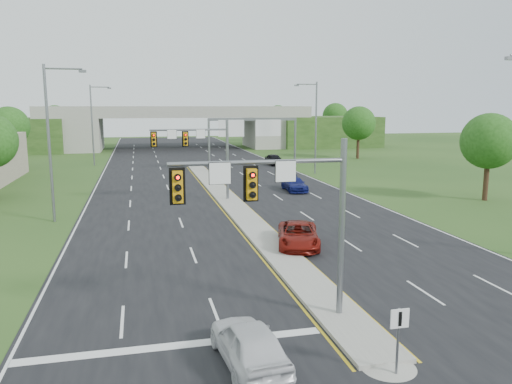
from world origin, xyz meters
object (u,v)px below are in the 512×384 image
at_px(signal_mast_far, 201,147).
at_px(car_white, 249,343).
at_px(car_far_c, 274,159).
at_px(car_far_a, 298,235).
at_px(signal_mast_near, 286,202).
at_px(overpass, 177,130).
at_px(car_far_b, 294,184).
at_px(keep_right_sign, 399,330).
at_px(sign_gantry, 252,129).

height_order(signal_mast_far, car_white, signal_mast_far).
bearing_deg(car_far_c, car_far_a, -105.74).
height_order(signal_mast_near, car_far_a, signal_mast_near).
bearing_deg(overpass, car_far_b, -82.05).
xyz_separation_m(keep_right_sign, car_far_b, (7.20, 33.00, -0.83)).
distance_m(keep_right_sign, car_far_b, 33.79).
bearing_deg(keep_right_sign, signal_mast_far, 94.39).
relative_size(signal_mast_near, overpass, 0.09).
height_order(keep_right_sign, car_far_a, keep_right_sign).
bearing_deg(signal_mast_near, keep_right_sign, -63.06).
bearing_deg(car_far_c, signal_mast_far, -120.47).
distance_m(sign_gantry, overpass, 35.75).
bearing_deg(car_far_c, keep_right_sign, -103.83).
xyz_separation_m(signal_mast_far, car_far_b, (9.46, 3.55, -4.04)).
relative_size(car_far_b, car_far_c, 1.02).
bearing_deg(car_white, car_far_c, -111.76).
bearing_deg(car_far_b, car_far_c, 82.34).
bearing_deg(sign_gantry, signal_mast_far, -114.11).
xyz_separation_m(signal_mast_far, sign_gantry, (8.95, 19.99, 0.51)).
bearing_deg(sign_gantry, car_far_c, 48.34).
distance_m(car_far_a, car_far_b, 19.54).
bearing_deg(overpass, signal_mast_near, -91.62).
bearing_deg(car_far_b, signal_mast_far, -156.97).
xyz_separation_m(signal_mast_far, overpass, (2.26, 55.07, -1.17)).
height_order(signal_mast_far, overpass, overpass).
bearing_deg(car_far_c, car_far_b, -102.50).
distance_m(signal_mast_far, sign_gantry, 21.91).
height_order(car_far_b, car_far_c, car_far_c).
height_order(signal_mast_far, car_far_c, signal_mast_far).
height_order(overpass, car_far_b, overpass).
relative_size(signal_mast_far, car_far_c, 1.57).
bearing_deg(car_far_a, car_far_b, 88.48).
bearing_deg(car_white, signal_mast_far, -99.69).
xyz_separation_m(keep_right_sign, sign_gantry, (6.68, 49.45, 3.72)).
height_order(car_white, car_far_c, car_far_c).
bearing_deg(sign_gantry, car_far_a, -98.39).
relative_size(car_far_a, car_far_b, 1.10).
distance_m(sign_gantry, car_white, 49.17).
relative_size(keep_right_sign, car_white, 0.51).
bearing_deg(signal_mast_near, overpass, 88.38).
bearing_deg(car_far_a, signal_mast_near, -95.46).
bearing_deg(car_far_b, car_white, -107.63).
height_order(car_far_a, car_far_b, car_far_a).
bearing_deg(sign_gantry, car_far_b, -88.21).
height_order(keep_right_sign, car_far_b, keep_right_sign).
distance_m(overpass, car_white, 82.97).
xyz_separation_m(signal_mast_near, car_far_c, (13.26, 49.85, -3.94)).
relative_size(keep_right_sign, car_far_b, 0.48).
xyz_separation_m(keep_right_sign, car_far_a, (1.50, 14.31, -0.80)).
relative_size(signal_mast_near, car_far_b, 1.53).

